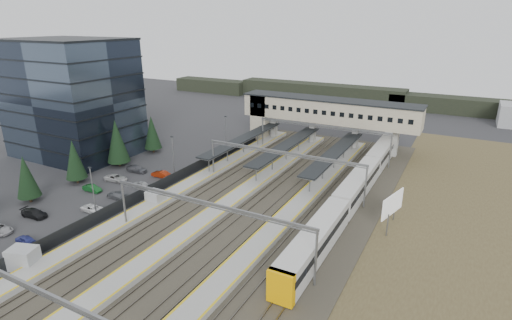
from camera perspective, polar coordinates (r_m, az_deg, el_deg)
The scene contains 16 objects.
ground at distance 63.91m, azimuth -11.59°, elevation -6.77°, with size 220.00×220.00×0.00m, color #2B2B2D.
office_building at distance 93.57m, azimuth -24.79°, elevation 8.05°, with size 24.30×18.30×24.30m.
conifer_row at distance 75.24m, azimuth -26.85°, elevation -0.51°, with size 4.42×49.82×9.50m.
car_park at distance 67.29m, azimuth -25.90°, elevation -6.50°, with size 10.50×39.11×1.29m.
lampposts at distance 68.12m, azimuth -16.39°, elevation -1.54°, with size 0.50×53.25×8.07m.
fence at distance 70.87m, azimuth -13.18°, elevation -3.33°, with size 0.08×90.00×2.00m.
relay_cabin_near at distance 55.46m, azimuth -30.30°, elevation -12.01°, with size 3.70×3.18×2.61m.
relay_cabin_far at distance 65.22m, azimuth -14.17°, elevation -5.30°, with size 2.56×2.13×2.34m.
rail_corridor at distance 62.55m, azimuth -1.99°, elevation -6.67°, with size 34.00×90.00×0.92m.
canopies at distance 80.52m, azimuth 4.38°, elevation 2.11°, with size 23.10×30.00×3.28m.
footbridge at distance 92.77m, azimuth 8.63°, elevation 6.83°, with size 40.40×6.40×11.20m.
gantries at distance 57.43m, azimuth -0.75°, elevation -2.87°, with size 28.40×62.28×7.17m.
train at distance 67.52m, azimuth 14.28°, elevation -3.58°, with size 2.93×61.12×3.68m.
billboard at distance 58.63m, azimuth 18.92°, elevation -6.13°, with size 1.70×5.98×5.25m.
scrub_east at distance 56.36m, azimuth 32.31°, elevation -13.41°, with size 34.00×120.00×0.06m.
treeline_far at distance 138.75m, azimuth 22.09°, elevation 7.67°, with size 170.00×19.00×7.00m.
Camera 1 is at (37.69, -43.54, 27.73)m, focal length 28.00 mm.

